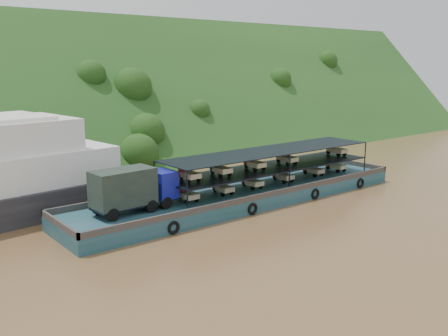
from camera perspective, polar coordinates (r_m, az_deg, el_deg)
ground at (r=46.09m, az=4.29°, el=-4.18°), size 160.00×160.00×0.00m
hillside at (r=75.83m, az=-14.55°, el=1.82°), size 140.00×39.60×39.60m
cargo_barge at (r=45.74m, az=1.18°, el=-2.75°), size 35.00×7.18×4.73m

